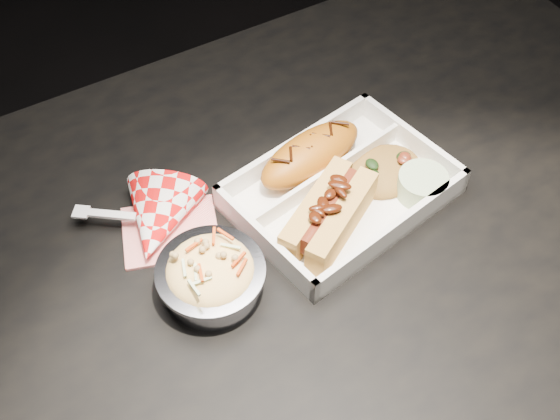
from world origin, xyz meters
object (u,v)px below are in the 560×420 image
object	(u,v)px
napkin_fork	(158,221)
foil_coleslaw_cup	(211,275)
dining_table	(296,300)
hotdog	(329,213)
food_tray	(340,193)
fried_pastry	(311,154)

from	to	relation	value
napkin_fork	foil_coleslaw_cup	bearing A→B (deg)	-44.13
dining_table	hotdog	xyz separation A→B (m)	(0.05, 0.02, 0.12)
food_tray	napkin_fork	size ratio (longest dim) A/B	1.72
hotdog	napkin_fork	world-z (taller)	napkin_fork
fried_pastry	food_tray	bearing A→B (deg)	-79.95
dining_table	food_tray	size ratio (longest dim) A/B	4.32
food_tray	hotdog	world-z (taller)	hotdog
fried_pastry	foil_coleslaw_cup	distance (m)	0.21
food_tray	napkin_fork	world-z (taller)	napkin_fork
fried_pastry	hotdog	xyz separation A→B (m)	(-0.03, -0.09, 0.00)
dining_table	hotdog	bearing A→B (deg)	17.31
dining_table	fried_pastry	bearing A→B (deg)	52.22
fried_pastry	hotdog	world-z (taller)	hotdog
dining_table	foil_coleslaw_cup	xyz separation A→B (m)	(-0.10, 0.01, 0.12)
food_tray	dining_table	bearing A→B (deg)	-161.10
napkin_fork	food_tray	bearing A→B (deg)	19.26
food_tray	hotdog	bearing A→B (deg)	-149.23
food_tray	fried_pastry	distance (m)	0.06
fried_pastry	foil_coleslaw_cup	world-z (taller)	foil_coleslaw_cup
food_tray	hotdog	xyz separation A→B (m)	(-0.04, -0.03, 0.02)
food_tray	napkin_fork	distance (m)	0.22
dining_table	napkin_fork	size ratio (longest dim) A/B	7.44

